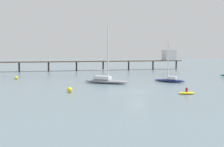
{
  "coord_description": "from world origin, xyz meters",
  "views": [
    {
      "loc": [
        -13.73,
        -45.38,
        6.38
      ],
      "look_at": [
        0.0,
        18.14,
        1.5
      ],
      "focal_mm": 48.75,
      "sensor_mm": 36.0,
      "label": 1
    }
  ],
  "objects_px": {
    "sailboat_navy": "(170,79)",
    "pier": "(122,59)",
    "dinghy_yellow": "(187,93)",
    "mooring_buoy_mid": "(70,90)",
    "sailboat_gray": "(105,80)",
    "mooring_buoy_inner": "(16,78)"
  },
  "relations": [
    {
      "from": "sailboat_navy",
      "to": "mooring_buoy_mid",
      "type": "relative_size",
      "value": 10.05
    },
    {
      "from": "mooring_buoy_mid",
      "to": "mooring_buoy_inner",
      "type": "height_order",
      "value": "mooring_buoy_mid"
    },
    {
      "from": "sailboat_gray",
      "to": "mooring_buoy_mid",
      "type": "relative_size",
      "value": 13.85
    },
    {
      "from": "mooring_buoy_mid",
      "to": "mooring_buoy_inner",
      "type": "xyz_separation_m",
      "value": [
        -10.06,
        23.82,
        -0.03
      ]
    },
    {
      "from": "sailboat_gray",
      "to": "mooring_buoy_inner",
      "type": "distance_m",
      "value": 21.64
    },
    {
      "from": "sailboat_navy",
      "to": "dinghy_yellow",
      "type": "relative_size",
      "value": 3.14
    },
    {
      "from": "pier",
      "to": "dinghy_yellow",
      "type": "xyz_separation_m",
      "value": [
        -4.46,
        -56.74,
        -3.42
      ]
    },
    {
      "from": "dinghy_yellow",
      "to": "mooring_buoy_mid",
      "type": "relative_size",
      "value": 3.2
    },
    {
      "from": "mooring_buoy_inner",
      "to": "mooring_buoy_mid",
      "type": "bearing_deg",
      "value": -67.11
    },
    {
      "from": "mooring_buoy_mid",
      "to": "mooring_buoy_inner",
      "type": "bearing_deg",
      "value": 112.89
    },
    {
      "from": "dinghy_yellow",
      "to": "mooring_buoy_inner",
      "type": "relative_size",
      "value": 3.43
    },
    {
      "from": "pier",
      "to": "dinghy_yellow",
      "type": "relative_size",
      "value": 24.58
    },
    {
      "from": "mooring_buoy_inner",
      "to": "pier",
      "type": "bearing_deg",
      "value": 41.37
    },
    {
      "from": "sailboat_navy",
      "to": "dinghy_yellow",
      "type": "bearing_deg",
      "value": -104.73
    },
    {
      "from": "sailboat_navy",
      "to": "mooring_buoy_mid",
      "type": "distance_m",
      "value": 23.79
    },
    {
      "from": "mooring_buoy_mid",
      "to": "pier",
      "type": "bearing_deg",
      "value": 67.58
    },
    {
      "from": "pier",
      "to": "sailboat_gray",
      "type": "relative_size",
      "value": 5.67
    },
    {
      "from": "sailboat_gray",
      "to": "dinghy_yellow",
      "type": "bearing_deg",
      "value": -62.32
    },
    {
      "from": "dinghy_yellow",
      "to": "sailboat_navy",
      "type": "bearing_deg",
      "value": 75.27
    },
    {
      "from": "sailboat_navy",
      "to": "pier",
      "type": "bearing_deg",
      "value": 89.83
    },
    {
      "from": "sailboat_gray",
      "to": "mooring_buoy_inner",
      "type": "relative_size",
      "value": 14.86
    },
    {
      "from": "pier",
      "to": "dinghy_yellow",
      "type": "height_order",
      "value": "pier"
    }
  ]
}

